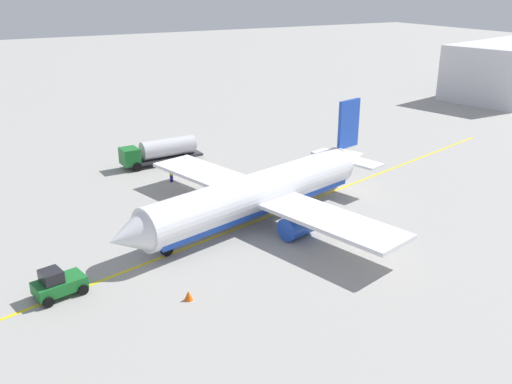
{
  "coord_description": "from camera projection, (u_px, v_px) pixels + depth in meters",
  "views": [
    {
      "loc": [
        23.96,
        42.96,
        21.68
      ],
      "look_at": [
        0.0,
        0.0,
        3.0
      ],
      "focal_mm": 39.23,
      "sensor_mm": 36.0,
      "label": 1
    }
  ],
  "objects": [
    {
      "name": "ground_plane",
      "position": [
        256.0,
        221.0,
        53.68
      ],
      "size": [
        400.0,
        400.0,
        0.0
      ],
      "primitive_type": "plane",
      "color": "#9E9B96"
    },
    {
      "name": "airplane",
      "position": [
        260.0,
        193.0,
        53.02
      ],
      "size": [
        32.24,
        30.56,
        9.83
      ],
      "color": "white",
      "rests_on": "ground"
    },
    {
      "name": "fuel_tanker",
      "position": [
        161.0,
        151.0,
        69.83
      ],
      "size": [
        10.44,
        3.24,
        3.15
      ],
      "color": "#2D2D33",
      "rests_on": "ground"
    },
    {
      "name": "pushback_tug",
      "position": [
        58.0,
        284.0,
        40.66
      ],
      "size": [
        3.93,
        2.95,
        2.2
      ],
      "color": "#196B28",
      "rests_on": "ground"
    },
    {
      "name": "refueling_worker",
      "position": [
        171.0,
        175.0,
        63.95
      ],
      "size": [
        0.47,
        0.59,
        1.71
      ],
      "color": "navy",
      "rests_on": "ground"
    },
    {
      "name": "safety_cone_nose",
      "position": [
        188.0,
        295.0,
        40.35
      ],
      "size": [
        0.65,
        0.65,
        0.73
      ],
      "primitive_type": "cone",
      "color": "#F2590F",
      "rests_on": "ground"
    },
    {
      "name": "safety_cone_wingtip",
      "position": [
        132.0,
        234.0,
        50.21
      ],
      "size": [
        0.52,
        0.52,
        0.58
      ],
      "primitive_type": "cone",
      "color": "#F2590F",
      "rests_on": "ground"
    },
    {
      "name": "taxi_line_marking",
      "position": [
        256.0,
        221.0,
        53.68
      ],
      "size": [
        85.47,
        22.43,
        0.01
      ],
      "primitive_type": "cube",
      "rotation": [
        0.0,
        0.0,
        0.25
      ],
      "color": "yellow",
      "rests_on": "ground"
    }
  ]
}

